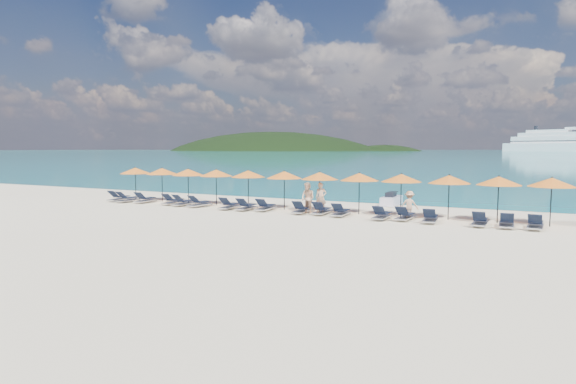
% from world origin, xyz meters
% --- Properties ---
extents(ground, '(1400.00, 1400.00, 0.00)m').
position_xyz_m(ground, '(0.00, 0.00, 0.00)').
color(ground, beige).
extents(sea, '(1600.00, 1300.00, 0.01)m').
position_xyz_m(sea, '(0.00, 660.00, 0.01)').
color(sea, '#1FA9B2').
rests_on(sea, ground).
extents(headland_main, '(374.00, 242.00, 126.50)m').
position_xyz_m(headland_main, '(-300.00, 540.00, -38.00)').
color(headland_main, black).
rests_on(headland_main, ground).
extents(headland_small, '(162.00, 126.00, 85.50)m').
position_xyz_m(headland_small, '(-150.00, 560.00, -35.00)').
color(headland_small, black).
rests_on(headland_small, ground).
extents(cruise_ship, '(111.64, 59.52, 31.53)m').
position_xyz_m(cruise_ship, '(39.44, 529.19, 8.20)').
color(cruise_ship, white).
rests_on(cruise_ship, ground).
extents(jetski, '(0.89, 2.31, 0.82)m').
position_xyz_m(jetski, '(3.93, 9.54, 0.34)').
color(jetski, silver).
rests_on(jetski, ground).
extents(beachgoer_a, '(0.73, 0.67, 1.67)m').
position_xyz_m(beachgoer_a, '(1.42, 4.19, 0.84)').
color(beachgoer_a, '#DEA882').
rests_on(beachgoer_a, ground).
extents(beachgoer_b, '(0.93, 0.70, 1.70)m').
position_xyz_m(beachgoer_b, '(0.90, 3.60, 0.85)').
color(beachgoer_b, '#DEA882').
rests_on(beachgoer_b, ground).
extents(beachgoer_c, '(0.92, 0.45, 1.40)m').
position_xyz_m(beachgoer_c, '(6.21, 4.37, 0.70)').
color(beachgoer_c, '#DEA882').
rests_on(beachgoer_c, ground).
extents(umbrella_0, '(2.10, 2.10, 2.28)m').
position_xyz_m(umbrella_0, '(-12.55, 4.63, 2.02)').
color(umbrella_0, black).
rests_on(umbrella_0, ground).
extents(umbrella_1, '(2.10, 2.10, 2.28)m').
position_xyz_m(umbrella_1, '(-10.33, 4.78, 2.02)').
color(umbrella_1, black).
rests_on(umbrella_1, ground).
extents(umbrella_2, '(2.10, 2.10, 2.28)m').
position_xyz_m(umbrella_2, '(-7.95, 4.54, 2.02)').
color(umbrella_2, black).
rests_on(umbrella_2, ground).
extents(umbrella_3, '(2.10, 2.10, 2.28)m').
position_xyz_m(umbrella_3, '(-5.79, 4.57, 2.02)').
color(umbrella_3, black).
rests_on(umbrella_3, ground).
extents(umbrella_4, '(2.10, 2.10, 2.28)m').
position_xyz_m(umbrella_4, '(-3.49, 4.60, 2.02)').
color(umbrella_4, black).
rests_on(umbrella_4, ground).
extents(umbrella_5, '(2.10, 2.10, 2.28)m').
position_xyz_m(umbrella_5, '(-1.05, 4.61, 2.02)').
color(umbrella_5, black).
rests_on(umbrella_5, ground).
extents(umbrella_6, '(2.10, 2.10, 2.28)m').
position_xyz_m(umbrella_6, '(1.16, 4.60, 2.02)').
color(umbrella_6, black).
rests_on(umbrella_6, ground).
extents(umbrella_7, '(2.10, 2.10, 2.28)m').
position_xyz_m(umbrella_7, '(3.44, 4.66, 2.02)').
color(umbrella_7, black).
rests_on(umbrella_7, ground).
extents(umbrella_8, '(2.10, 2.10, 2.28)m').
position_xyz_m(umbrella_8, '(5.68, 4.73, 2.02)').
color(umbrella_8, black).
rests_on(umbrella_8, ground).
extents(umbrella_9, '(2.10, 2.10, 2.28)m').
position_xyz_m(umbrella_9, '(8.04, 4.75, 2.02)').
color(umbrella_9, black).
rests_on(umbrella_9, ground).
extents(umbrella_10, '(2.10, 2.10, 2.28)m').
position_xyz_m(umbrella_10, '(10.29, 4.68, 2.02)').
color(umbrella_10, black).
rests_on(umbrella_10, ground).
extents(umbrella_11, '(2.10, 2.10, 2.28)m').
position_xyz_m(umbrella_11, '(12.49, 4.71, 2.02)').
color(umbrella_11, black).
rests_on(umbrella_11, ground).
extents(lounger_0, '(0.75, 1.74, 0.66)m').
position_xyz_m(lounger_0, '(-13.01, 3.54, 0.24)').
color(lounger_0, silver).
rests_on(lounger_0, ground).
extents(lounger_1, '(0.73, 1.74, 0.66)m').
position_xyz_m(lounger_1, '(-11.95, 3.29, 0.24)').
color(lounger_1, silver).
rests_on(lounger_1, ground).
extents(lounger_2, '(0.79, 1.75, 0.66)m').
position_xyz_m(lounger_2, '(-10.69, 3.54, 0.24)').
color(lounger_2, silver).
rests_on(lounger_2, ground).
extents(lounger_3, '(0.68, 1.72, 0.66)m').
position_xyz_m(lounger_3, '(-8.44, 3.59, 0.24)').
color(lounger_3, silver).
rests_on(lounger_3, ground).
extents(lounger_4, '(0.73, 1.74, 0.66)m').
position_xyz_m(lounger_4, '(-7.39, 3.38, 0.24)').
color(lounger_4, silver).
rests_on(lounger_4, ground).
extents(lounger_5, '(0.79, 1.75, 0.66)m').
position_xyz_m(lounger_5, '(-6.18, 3.38, 0.24)').
color(lounger_5, silver).
rests_on(lounger_5, ground).
extents(lounger_6, '(0.71, 1.73, 0.66)m').
position_xyz_m(lounger_6, '(-3.95, 3.26, 0.24)').
color(lounger_6, silver).
rests_on(lounger_6, ground).
extents(lounger_7, '(0.68, 1.72, 0.66)m').
position_xyz_m(lounger_7, '(-2.80, 3.30, 0.24)').
color(lounger_7, silver).
rests_on(lounger_7, ground).
extents(lounger_8, '(0.74, 1.74, 0.66)m').
position_xyz_m(lounger_8, '(-1.74, 3.61, 0.24)').
color(lounger_8, silver).
rests_on(lounger_8, ground).
extents(lounger_9, '(0.77, 1.75, 0.66)m').
position_xyz_m(lounger_9, '(0.58, 3.48, 0.24)').
color(lounger_9, silver).
rests_on(lounger_9, ground).
extents(lounger_10, '(0.67, 1.72, 0.66)m').
position_xyz_m(lounger_10, '(1.72, 3.61, 0.24)').
color(lounger_10, silver).
rests_on(lounger_10, ground).
extents(lounger_11, '(0.69, 1.72, 0.66)m').
position_xyz_m(lounger_11, '(2.86, 3.45, 0.24)').
color(lounger_11, silver).
rests_on(lounger_11, ground).
extents(lounger_12, '(0.63, 1.70, 0.66)m').
position_xyz_m(lounger_12, '(5.08, 3.31, 0.24)').
color(lounger_12, silver).
rests_on(lounger_12, ground).
extents(lounger_13, '(0.75, 1.74, 0.66)m').
position_xyz_m(lounger_13, '(6.18, 3.58, 0.24)').
color(lounger_13, silver).
rests_on(lounger_13, ground).
extents(lounger_14, '(0.74, 1.74, 0.66)m').
position_xyz_m(lounger_14, '(7.44, 3.35, 0.24)').
color(lounger_14, silver).
rests_on(lounger_14, ground).
extents(lounger_15, '(0.64, 1.71, 0.66)m').
position_xyz_m(lounger_15, '(9.65, 3.34, 0.24)').
color(lounger_15, silver).
rests_on(lounger_15, ground).
extents(lounger_16, '(0.70, 1.73, 0.66)m').
position_xyz_m(lounger_16, '(10.75, 3.40, 0.24)').
color(lounger_16, silver).
rests_on(lounger_16, ground).
extents(lounger_17, '(0.72, 1.73, 0.66)m').
position_xyz_m(lounger_17, '(11.90, 3.50, 0.24)').
color(lounger_17, silver).
rests_on(lounger_17, ground).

